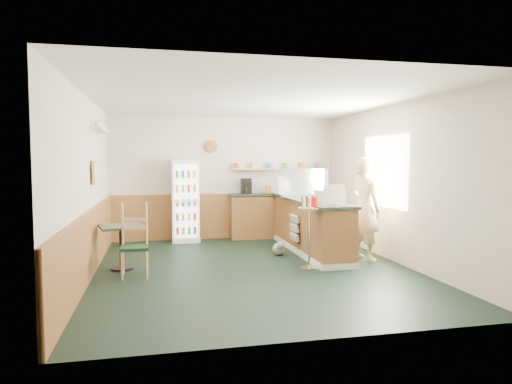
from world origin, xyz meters
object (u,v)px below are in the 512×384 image
object	(u,v)px
cash_register	(330,197)
cafe_chair	(135,238)
drinks_fridge	(185,201)
cafe_table	(121,238)
shopkeeper	(365,209)
condiment_stand	(309,222)
display_case	(301,183)

from	to	relation	value
cash_register	cafe_chair	world-z (taller)	cash_register
drinks_fridge	cafe_table	xyz separation A→B (m)	(-1.16, -2.35, -0.37)
shopkeeper	cafe_chair	size ratio (longest dim) A/B	1.63
drinks_fridge	shopkeeper	xyz separation A→B (m)	(2.94, -2.54, 0.02)
drinks_fridge	cafe_table	bearing A→B (deg)	-116.27
condiment_stand	cafe_chair	world-z (taller)	condiment_stand
shopkeeper	cafe_table	bearing A→B (deg)	67.60
cash_register	shopkeeper	world-z (taller)	shopkeeper
display_case	condiment_stand	world-z (taller)	display_case
shopkeeper	condiment_stand	distance (m)	1.21
condiment_stand	cafe_table	size ratio (longest dim) A/B	1.48
condiment_stand	cafe_chair	distance (m)	2.74
display_case	condiment_stand	distance (m)	1.94
shopkeeper	cash_register	bearing A→B (deg)	79.02
display_case	cash_register	distance (m)	1.57
drinks_fridge	shopkeeper	world-z (taller)	shopkeeper
drinks_fridge	cafe_chair	world-z (taller)	drinks_fridge
cafe_table	cafe_chair	distance (m)	0.49
cash_register	drinks_fridge	bearing A→B (deg)	127.94
shopkeeper	condiment_stand	size ratio (longest dim) A/B	1.56
cafe_table	drinks_fridge	bearing A→B (deg)	63.73
shopkeeper	cafe_table	xyz separation A→B (m)	(-4.10, 0.19, -0.40)
condiment_stand	display_case	bearing A→B (deg)	76.32
drinks_fridge	condiment_stand	world-z (taller)	drinks_fridge
drinks_fridge	cafe_table	distance (m)	2.64
display_case	cafe_table	world-z (taller)	display_case
cafe_chair	cash_register	bearing A→B (deg)	1.79
drinks_fridge	shopkeeper	distance (m)	3.88
display_case	shopkeeper	xyz separation A→B (m)	(0.70, -1.45, -0.39)
cash_register	condiment_stand	distance (m)	0.63
display_case	cafe_chair	world-z (taller)	display_case
drinks_fridge	shopkeeper	size ratio (longest dim) A/B	0.97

